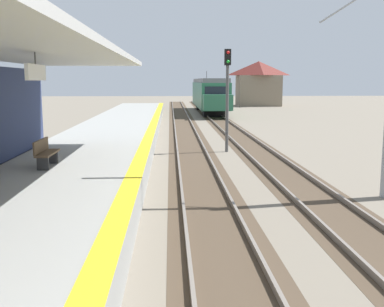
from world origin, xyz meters
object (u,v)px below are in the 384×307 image
(rail_signal_post, at_px, (227,89))
(platform_bench, at_px, (45,152))
(approaching_train, at_px, (209,94))
(distant_trackside_house, at_px, (258,83))

(rail_signal_post, relative_size, platform_bench, 3.25)
(approaching_train, bearing_deg, distant_trackside_house, 59.86)
(approaching_train, xyz_separation_m, platform_bench, (-8.49, -38.41, -0.80))
(rail_signal_post, bearing_deg, distant_trackside_house, 77.29)
(rail_signal_post, xyz_separation_m, platform_bench, (-6.91, -8.75, -1.82))
(approaching_train, height_order, platform_bench, approaching_train)
(approaching_train, height_order, distant_trackside_house, distant_trackside_house)
(approaching_train, xyz_separation_m, rail_signal_post, (-1.58, -29.66, 1.02))
(rail_signal_post, height_order, distant_trackside_house, distant_trackside_house)
(platform_bench, relative_size, distant_trackside_house, 0.24)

